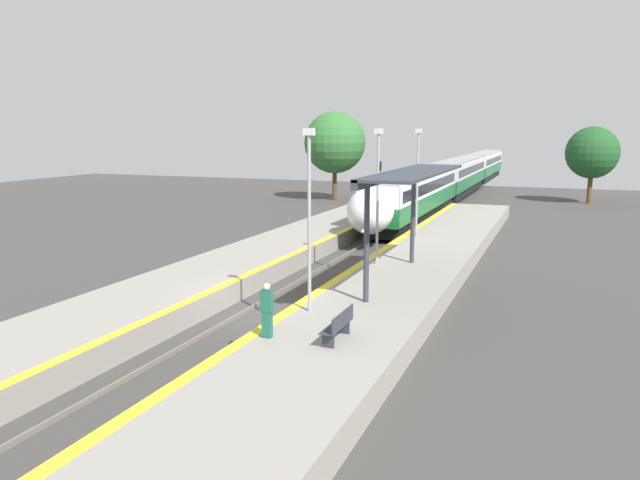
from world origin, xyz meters
name	(u,v)px	position (x,y,z in m)	size (l,w,h in m)	color
ground_plane	(262,316)	(0.00, 0.00, 0.00)	(120.00, 120.00, 0.00)	#423F3D
rail_left	(245,312)	(-0.72, 0.00, 0.07)	(0.08, 90.00, 0.15)	slate
rail_right	(279,316)	(0.72, 0.00, 0.07)	(0.08, 90.00, 0.15)	slate
train	(457,176)	(0.00, 45.46, 2.24)	(2.75, 66.26, 3.90)	black
platform_right	(364,316)	(4.06, 0.00, 0.44)	(4.66, 64.00, 0.89)	gray
platform_left	(173,294)	(-3.95, 0.00, 0.44)	(4.44, 64.00, 0.89)	gray
platform_bench	(339,325)	(4.54, -4.00, 1.36)	(0.44, 1.78, 0.89)	#2D333D
person_waiting	(267,310)	(2.46, -4.50, 1.73)	(0.36, 0.22, 1.66)	#1E604C
railway_signal	(379,187)	(-2.12, 23.28, 2.86)	(0.28, 0.28, 4.71)	#59595E
lamppost_near	(309,210)	(2.59, -1.51, 4.34)	(0.36, 0.20, 6.13)	#9E9EA3
lamppost_mid	(378,189)	(2.59, 6.61, 4.34)	(0.36, 0.20, 6.13)	#9E9EA3
lamppost_far	(418,176)	(2.59, 14.73, 4.34)	(0.36, 0.20, 6.13)	#9E9EA3
station_canopy	(408,179)	(4.59, 3.89, 5.02)	(2.02, 10.19, 4.48)	#333842
background_tree_left	(335,143)	(-10.90, 37.97, 5.69)	(6.06, 6.06, 8.73)	brown
background_tree_right	(592,153)	(12.72, 44.08, 4.81)	(4.88, 4.88, 7.27)	brown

